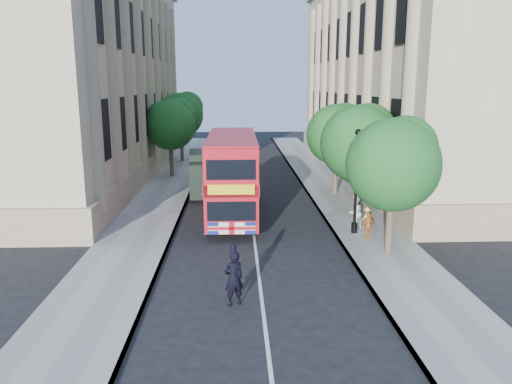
{
  "coord_description": "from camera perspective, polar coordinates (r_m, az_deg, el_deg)",
  "views": [
    {
      "loc": [
        -0.86,
        -17.64,
        7.43
      ],
      "look_at": [
        0.09,
        5.72,
        2.3
      ],
      "focal_mm": 35.0,
      "sensor_mm": 36.0,
      "label": 1
    }
  ],
  "objects": [
    {
      "name": "pavement_left",
      "position": [
        29.01,
        -11.97,
        -2.61
      ],
      "size": [
        3.5,
        80.0,
        0.12
      ],
      "primitive_type": "cube",
      "color": "gray",
      "rests_on": "ground"
    },
    {
      "name": "tree_right_far",
      "position": [
        33.5,
        9.29,
        6.87
      ],
      "size": [
        4.0,
        4.0,
        6.15
      ],
      "color": "#473828",
      "rests_on": "ground"
    },
    {
      "name": "police_constable",
      "position": [
        17.11,
        -2.57,
        -9.85
      ],
      "size": [
        0.83,
        0.71,
        1.92
      ],
      "primitive_type": "imported",
      "rotation": [
        0.0,
        0.0,
        3.57
      ],
      "color": "black",
      "rests_on": "ground"
    },
    {
      "name": "building_right",
      "position": [
        44.17,
        17.58,
        13.85
      ],
      "size": [
        12.0,
        38.0,
        18.0
      ],
      "primitive_type": "cube",
      "color": "tan",
      "rests_on": "ground"
    },
    {
      "name": "tree_left_far",
      "position": [
        40.11,
        -9.72,
        7.93
      ],
      "size": [
        4.0,
        4.0,
        6.3
      ],
      "color": "#473828",
      "rests_on": "ground"
    },
    {
      "name": "tree_left_back",
      "position": [
        48.02,
        -8.53,
        8.99
      ],
      "size": [
        4.2,
        4.2,
        6.65
      ],
      "color": "#473828",
      "rests_on": "ground"
    },
    {
      "name": "woman_pedestrian",
      "position": [
        25.6,
        11.23,
        -2.32
      ],
      "size": [
        1.13,
        1.12,
        1.84
      ],
      "primitive_type": "imported",
      "rotation": [
        0.0,
        0.0,
        3.89
      ],
      "color": "beige",
      "rests_on": "pavement_right"
    },
    {
      "name": "child_b",
      "position": [
        26.46,
        12.55,
        -2.81
      ],
      "size": [
        0.77,
        0.64,
        1.03
      ],
      "primitive_type": "imported",
      "rotation": [
        0.0,
        0.0,
        3.61
      ],
      "color": "#FAE455",
      "rests_on": "pavement_right"
    },
    {
      "name": "ground",
      "position": [
        19.15,
        0.44,
        -10.44
      ],
      "size": [
        120.0,
        120.0,
        0.0
      ],
      "primitive_type": "plane",
      "color": "black",
      "rests_on": "ground"
    },
    {
      "name": "double_decker_bus",
      "position": [
        27.78,
        -2.74,
        2.14
      ],
      "size": [
        2.66,
        9.82,
        4.53
      ],
      "rotation": [
        0.0,
        0.0,
        -0.0
      ],
      "color": "#AD0C15",
      "rests_on": "ground"
    },
    {
      "name": "tree_right_mid",
      "position": [
        27.66,
        11.77,
        5.92
      ],
      "size": [
        4.2,
        4.2,
        6.37
      ],
      "color": "#473828",
      "rests_on": "ground"
    },
    {
      "name": "tree_right_near",
      "position": [
        21.96,
        15.5,
        3.6
      ],
      "size": [
        4.0,
        4.0,
        6.08
      ],
      "color": "#473828",
      "rests_on": "ground"
    },
    {
      "name": "pavement_right",
      "position": [
        29.35,
        10.77,
        -2.39
      ],
      "size": [
        3.5,
        80.0,
        0.12
      ],
      "primitive_type": "cube",
      "color": "gray",
      "rests_on": "ground"
    },
    {
      "name": "child_a",
      "position": [
        24.5,
        12.72,
        -3.76
      ],
      "size": [
        0.8,
        0.6,
        1.26
      ],
      "primitive_type": "imported",
      "rotation": [
        0.0,
        0.0,
        3.59
      ],
      "color": "orange",
      "rests_on": "pavement_right"
    },
    {
      "name": "lamp_post",
      "position": [
        24.84,
        11.36,
        0.71
      ],
      "size": [
        0.32,
        0.32,
        5.16
      ],
      "color": "black",
      "rests_on": "pavement_right"
    },
    {
      "name": "box_van",
      "position": [
        33.31,
        -5.79,
        1.92
      ],
      "size": [
        2.45,
        5.22,
        2.9
      ],
      "rotation": [
        0.0,
        0.0,
        0.08
      ],
      "color": "black",
      "rests_on": "ground"
    },
    {
      "name": "building_left",
      "position": [
        43.63,
        -20.18,
        13.7
      ],
      "size": [
        12.0,
        38.0,
        18.0
      ],
      "primitive_type": "cube",
      "color": "tan",
      "rests_on": "ground"
    }
  ]
}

